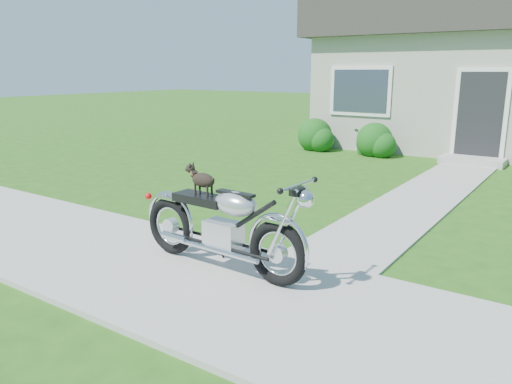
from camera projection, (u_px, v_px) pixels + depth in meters
ground at (436, 352)px, 3.87m from camera, size 80.00×80.00×0.00m
sidewalk at (436, 350)px, 3.86m from camera, size 24.00×2.20×0.04m
walkway at (427, 195)px, 8.70m from camera, size 1.20×8.00×0.03m
potted_plant_left at (364, 142)px, 12.92m from camera, size 0.61×0.67×0.65m
motorcycle_with_dog at (223, 225)px, 5.27m from camera, size 2.22×0.60×1.10m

